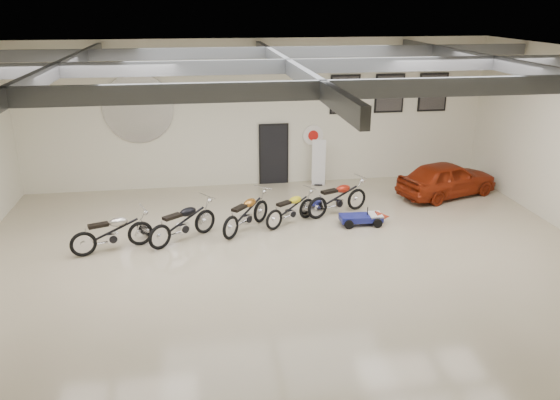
{
  "coord_description": "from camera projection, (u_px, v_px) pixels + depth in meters",
  "views": [
    {
      "loc": [
        -2.08,
        -12.41,
        6.14
      ],
      "look_at": [
        0.0,
        1.2,
        1.1
      ],
      "focal_mm": 35.0,
      "sensor_mm": 36.0,
      "label": 1
    }
  ],
  "objects": [
    {
      "name": "logo_plaque",
      "position": [
        138.0,
        109.0,
        17.92
      ],
      "size": [
        2.3,
        0.06,
        1.16
      ],
      "primitive_type": null,
      "color": "silver",
      "rests_on": "back_wall"
    },
    {
      "name": "ceiling",
      "position": [
        288.0,
        55.0,
        12.21
      ],
      "size": [
        16.0,
        12.0,
        0.01
      ],
      "primitive_type": "cube",
      "color": "slate",
      "rests_on": "back_wall"
    },
    {
      "name": "banner_stand",
      "position": [
        319.0,
        162.0,
        19.03
      ],
      "size": [
        0.49,
        0.26,
        1.72
      ],
      "primitive_type": null,
      "rotation": [
        0.0,
        0.0,
        -0.15
      ],
      "color": "white",
      "rests_on": "floor"
    },
    {
      "name": "back_wall",
      "position": [
        259.0,
        114.0,
        18.64
      ],
      "size": [
        16.0,
        0.02,
        5.0
      ],
      "primitive_type": "cube",
      "color": "beige",
      "rests_on": "floor"
    },
    {
      "name": "vintage_car",
      "position": [
        447.0,
        179.0,
        18.07
      ],
      "size": [
        2.43,
        3.75,
        1.19
      ],
      "primitive_type": "imported",
      "rotation": [
        0.0,
        0.0,
        1.89
      ],
      "color": "maroon",
      "rests_on": "floor"
    },
    {
      "name": "motorcycle_yellow",
      "position": [
        291.0,
        208.0,
        15.81
      ],
      "size": [
        1.88,
        1.53,
        0.98
      ],
      "primitive_type": null,
      "rotation": [
        0.0,
        0.0,
        0.59
      ],
      "color": "silver",
      "rests_on": "floor"
    },
    {
      "name": "motorcycle_gold",
      "position": [
        246.0,
        212.0,
        15.34
      ],
      "size": [
        1.84,
        1.99,
        1.08
      ],
      "primitive_type": null,
      "rotation": [
        0.0,
        0.0,
        0.86
      ],
      "color": "silver",
      "rests_on": "floor"
    },
    {
      "name": "motorcycle_red",
      "position": [
        338.0,
        197.0,
        16.51
      ],
      "size": [
        2.2,
        1.41,
        1.1
      ],
      "primitive_type": null,
      "rotation": [
        0.0,
        0.0,
        0.39
      ],
      "color": "silver",
      "rests_on": "floor"
    },
    {
      "name": "poster_left",
      "position": [
        345.0,
        94.0,
        18.82
      ],
      "size": [
        1.05,
        0.08,
        1.35
      ],
      "primitive_type": null,
      "color": "black",
      "rests_on": "back_wall"
    },
    {
      "name": "door",
      "position": [
        274.0,
        155.0,
        19.16
      ],
      "size": [
        0.92,
        0.08,
        2.1
      ],
      "primitive_type": "cube",
      "color": "black",
      "rests_on": "back_wall"
    },
    {
      "name": "poster_mid",
      "position": [
        389.0,
        93.0,
        19.05
      ],
      "size": [
        1.05,
        0.08,
        1.35
      ],
      "primitive_type": null,
      "color": "black",
      "rests_on": "back_wall"
    },
    {
      "name": "poster_right",
      "position": [
        433.0,
        92.0,
        19.28
      ],
      "size": [
        1.05,
        0.08,
        1.35
      ],
      "primitive_type": null,
      "color": "black",
      "rests_on": "back_wall"
    },
    {
      "name": "go_kart",
      "position": [
        365.0,
        215.0,
        15.84
      ],
      "size": [
        1.52,
        0.72,
        0.54
      ],
      "primitive_type": null,
      "rotation": [
        0.0,
        0.0,
        -0.03
      ],
      "color": "navy",
      "rests_on": "floor"
    },
    {
      "name": "ceiling_beams",
      "position": [
        288.0,
        66.0,
        12.3
      ],
      "size": [
        15.8,
        11.8,
        0.32
      ],
      "primitive_type": null,
      "color": "#565A5E",
      "rests_on": "ceiling"
    },
    {
      "name": "motorcycle_silver",
      "position": [
        112.0,
        231.0,
        14.07
      ],
      "size": [
        2.17,
        1.3,
        1.08
      ],
      "primitive_type": null,
      "rotation": [
        0.0,
        0.0,
        0.34
      ],
      "color": "silver",
      "rests_on": "floor"
    },
    {
      "name": "floor",
      "position": [
        287.0,
        256.0,
        13.93
      ],
      "size": [
        16.0,
        12.0,
        0.01
      ],
      "primitive_type": "cube",
      "color": "tan",
      "rests_on": "ground"
    },
    {
      "name": "motorcycle_black",
      "position": [
        183.0,
        222.0,
        14.65
      ],
      "size": [
        2.09,
        1.8,
        1.1
      ],
      "primitive_type": null,
      "rotation": [
        0.0,
        0.0,
        0.65
      ],
      "color": "silver",
      "rests_on": "floor"
    },
    {
      "name": "oil_sign",
      "position": [
        313.0,
        135.0,
        19.14
      ],
      "size": [
        0.72,
        0.1,
        0.72
      ],
      "primitive_type": null,
      "color": "white",
      "rests_on": "back_wall"
    }
  ]
}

